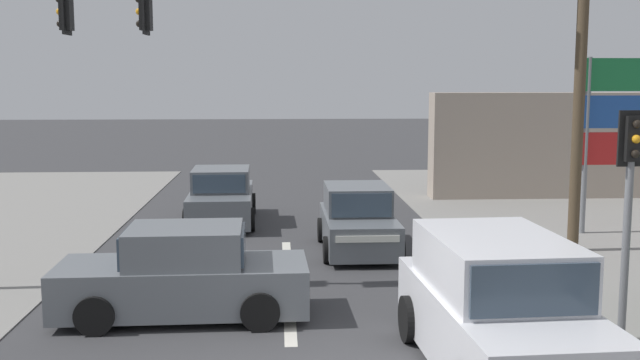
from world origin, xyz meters
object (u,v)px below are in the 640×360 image
at_px(pedestal_signal_right_kerb, 629,187).
at_px(sedan_receding_far, 184,276).
at_px(hatchback_oncoming_near, 358,221).
at_px(traffic_signal_mast, 27,72).
at_px(sedan_crossing_left, 221,198).
at_px(shopping_plaza_sign, 619,120).
at_px(suv_oncoming_mid, 498,310).
at_px(utility_pole_midground_right, 578,4).

height_order(pedestal_signal_right_kerb, sedan_receding_far, pedestal_signal_right_kerb).
height_order(hatchback_oncoming_near, sedan_receding_far, sedan_receding_far).
bearing_deg(traffic_signal_mast, sedan_crossing_left, 65.86).
bearing_deg(hatchback_oncoming_near, sedan_crossing_left, 133.35).
height_order(sedan_receding_far, sedan_crossing_left, same).
height_order(shopping_plaza_sign, sedan_receding_far, shopping_plaza_sign).
relative_size(shopping_plaza_sign, suv_oncoming_mid, 1.00).
bearing_deg(traffic_signal_mast, suv_oncoming_mid, -30.61).
bearing_deg(traffic_signal_mast, shopping_plaza_sign, 19.19).
distance_m(shopping_plaza_sign, sedan_receding_far, 12.47).
bearing_deg(suv_oncoming_mid, utility_pole_midground_right, 62.10).
bearing_deg(shopping_plaza_sign, traffic_signal_mast, -160.81).
distance_m(hatchback_oncoming_near, sedan_crossing_left, 5.07).
relative_size(traffic_signal_mast, pedestal_signal_right_kerb, 1.69).
distance_m(pedestal_signal_right_kerb, shopping_plaza_sign, 8.83).
xyz_separation_m(shopping_plaza_sign, sedan_crossing_left, (-10.42, 2.06, -2.28)).
bearing_deg(traffic_signal_mast, utility_pole_midground_right, 13.13).
bearing_deg(hatchback_oncoming_near, suv_oncoming_mid, -81.56).
relative_size(traffic_signal_mast, hatchback_oncoming_near, 1.65).
xyz_separation_m(pedestal_signal_right_kerb, sedan_crossing_left, (-6.89, 10.13, -1.71)).
bearing_deg(suv_oncoming_mid, sedan_receding_far, 149.40).
relative_size(utility_pole_midground_right, shopping_plaza_sign, 2.32).
distance_m(suv_oncoming_mid, sedan_receding_far, 5.35).
relative_size(hatchback_oncoming_near, sedan_crossing_left, 0.85).
distance_m(shopping_plaza_sign, suv_oncoming_mid, 11.08).
distance_m(sedan_receding_far, sedan_crossing_left, 8.53).
bearing_deg(sedan_receding_far, suv_oncoming_mid, -30.60).
relative_size(pedestal_signal_right_kerb, hatchback_oncoming_near, 0.98).
relative_size(suv_oncoming_mid, sedan_crossing_left, 1.08).
bearing_deg(suv_oncoming_mid, sedan_crossing_left, 112.25).
xyz_separation_m(pedestal_signal_right_kerb, shopping_plaza_sign, (3.53, 8.07, 0.57)).
xyz_separation_m(utility_pole_midground_right, pedestal_signal_right_kerb, (-1.51, -6.06, -3.29)).
bearing_deg(suv_oncoming_mid, shopping_plaza_sign, 57.68).
height_order(utility_pole_midground_right, pedestal_signal_right_kerb, utility_pole_midground_right).
bearing_deg(hatchback_oncoming_near, utility_pole_midground_right, -4.51).
distance_m(utility_pole_midground_right, suv_oncoming_mid, 9.45).
height_order(utility_pole_midground_right, sedan_crossing_left, utility_pole_midground_right).
height_order(shopping_plaza_sign, suv_oncoming_mid, shopping_plaza_sign).
height_order(traffic_signal_mast, shopping_plaza_sign, traffic_signal_mast).
xyz_separation_m(pedestal_signal_right_kerb, suv_oncoming_mid, (-2.29, -1.12, -1.53)).
xyz_separation_m(utility_pole_midground_right, traffic_signal_mast, (-11.43, -2.67, -1.56)).
distance_m(traffic_signal_mast, suv_oncoming_mid, 9.44).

